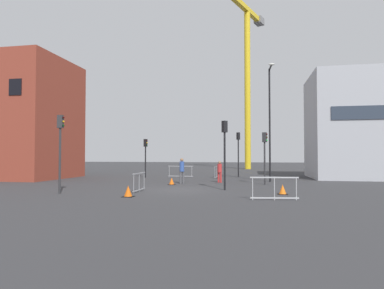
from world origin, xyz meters
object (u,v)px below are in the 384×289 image
Objects in this scene: traffic_light_island at (238,147)px; traffic_light_near at (60,141)px; streetlamp_tall at (270,116)px; traffic_light_verge at (265,149)px; traffic_cone_orange at (172,181)px; traffic_light_far at (225,144)px; traffic_cone_by_barrier at (283,190)px; construction_crane at (247,62)px; traffic_cone_striped at (128,192)px; pedestrian_walking at (182,169)px; traffic_light_crosswalk at (146,151)px; pedestrian_waiting at (220,170)px.

traffic_light_island is 18.37m from traffic_light_near.
streetlamp_tall reaches higher than traffic_light_verge.
traffic_light_near is at bearing -125.00° from traffic_cone_orange.
traffic_light_far is (-2.48, -4.27, 0.27)m from traffic_light_verge.
traffic_light_near is 8.03× the size of traffic_cone_by_barrier.
construction_crane is 2.77× the size of streetlamp_tall.
pedestrian_walking is at bearing 83.16° from traffic_cone_striped.
traffic_cone_by_barrier is at bearing 9.15° from traffic_light_near.
traffic_light_crosswalk is at bearing 121.73° from traffic_cone_orange.
traffic_light_island reaches higher than traffic_light_crosswalk.
traffic_cone_striped is at bearing -75.05° from traffic_light_crosswalk.
construction_crane is 5.78× the size of traffic_light_island.
traffic_light_near is (-8.86, -16.09, -0.01)m from traffic_light_island.
traffic_cone_striped is (-3.62, -9.69, -0.69)m from pedestrian_waiting.
traffic_light_island is 2.30× the size of pedestrian_walking.
traffic_light_verge is 6.42m from traffic_cone_by_barrier.
traffic_light_near is at bearing -144.67° from traffic_light_verge.
traffic_cone_striped is (-7.46, -10.82, -4.92)m from streetlamp_tall.
pedestrian_walking is 3.03m from pedestrian_waiting.
traffic_light_crosswalk reaches higher than traffic_cone_striped.
traffic_light_island is at bearing 88.90° from traffic_light_far.
traffic_light_island reaches higher than pedestrian_walking.
traffic_light_crosswalk is (-8.44, -2.75, -0.43)m from traffic_light_island.
traffic_cone_orange is (-4.02, 2.97, -2.56)m from traffic_light_far.
traffic_cone_by_barrier is (3.22, -1.69, -2.54)m from traffic_light_far.
traffic_light_near is at bearing 171.98° from traffic_cone_striped.
traffic_cone_orange is at bearing -152.33° from streetlamp_tall.
traffic_cone_striped is (-7.70, -2.49, 0.01)m from traffic_cone_by_barrier.
traffic_light_crosswalk is 2.20× the size of pedestrian_waiting.
traffic_light_verge is 4.95m from traffic_light_far.
traffic_light_island is 17.52m from traffic_cone_striped.
traffic_cone_orange is (-4.73, -27.73, -15.93)m from construction_crane.
streetlamp_tall is at bearing 55.40° from traffic_cone_striped.
traffic_light_far reaches higher than traffic_light_verge.
traffic_light_verge reaches higher than traffic_light_crosswalk.
traffic_light_verge is (10.69, -5.47, 0.08)m from traffic_light_crosswalk.
traffic_cone_striped is (4.13, -0.58, -2.59)m from traffic_light_near.
construction_crane is 5.81× the size of traffic_light_near.
streetlamp_tall reaches higher than pedestrian_walking.
pedestrian_walking reaches higher than traffic_cone_striped.
traffic_light_far is 8.41× the size of traffic_cone_orange.
pedestrian_waiting is (7.34, -4.24, -1.49)m from traffic_light_crosswalk.
traffic_light_verge is at bearing -86.15° from construction_crane.
construction_crane reaches higher than traffic_light_island.
construction_crane reaches higher than pedestrian_walking.
pedestrian_walking is at bearing -113.83° from traffic_light_island.
construction_crane reaches higher than traffic_light_verge.
traffic_light_far is 7.41× the size of traffic_cone_striped.
pedestrian_walking is (-6.48, -2.62, -4.08)m from streetlamp_tall.
traffic_light_near reaches higher than traffic_light_far.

